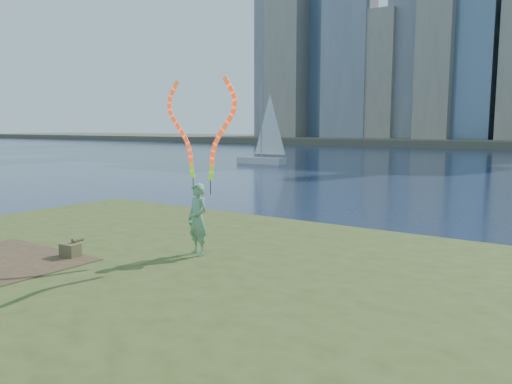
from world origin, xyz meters
The scene contains 5 objects.
ground centered at (0.00, 0.00, 0.00)m, with size 320.00×320.00×0.00m, color #1B2944.
grassy_knoll centered at (0.00, -2.30, 0.34)m, with size 20.00×18.00×0.80m.
woman_with_ribbons centered at (0.70, -0.30, 2.24)m, with size 1.95×0.56×3.88m.
canvas_bag centered at (-1.32, -1.92, 0.95)m, with size 0.40×0.45×0.37m.
sailboat centered at (-18.20, 30.55, 1.26)m, with size 4.84×1.60×7.32m.
Camera 1 is at (7.32, -7.90, 3.41)m, focal length 35.00 mm.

